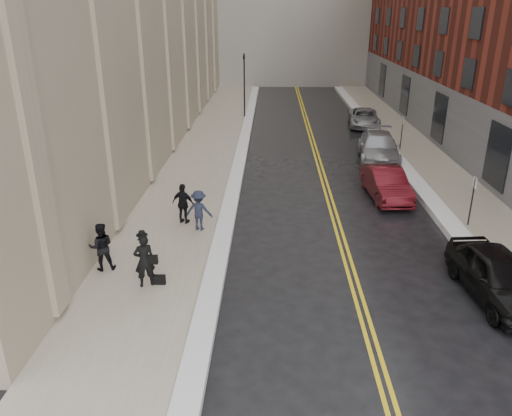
# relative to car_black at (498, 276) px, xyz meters

# --- Properties ---
(ground) EXTENTS (160.00, 160.00, 0.00)m
(ground) POSITION_rel_car_black_xyz_m (-6.80, -2.58, -0.78)
(ground) COLOR black
(ground) RESTS_ON ground
(sidewalk_left) EXTENTS (4.00, 64.00, 0.15)m
(sidewalk_left) POSITION_rel_car_black_xyz_m (-11.30, 13.42, -0.70)
(sidewalk_left) COLOR gray
(sidewalk_left) RESTS_ON ground
(sidewalk_right) EXTENTS (3.00, 64.00, 0.15)m
(sidewalk_right) POSITION_rel_car_black_xyz_m (2.20, 13.42, -0.70)
(sidewalk_right) COLOR gray
(sidewalk_right) RESTS_ON ground
(lane_stripe_a) EXTENTS (0.12, 64.00, 0.01)m
(lane_stripe_a) POSITION_rel_car_black_xyz_m (-4.42, 13.42, -0.77)
(lane_stripe_a) COLOR gold
(lane_stripe_a) RESTS_ON ground
(lane_stripe_b) EXTENTS (0.12, 64.00, 0.01)m
(lane_stripe_b) POSITION_rel_car_black_xyz_m (-4.18, 13.42, -0.77)
(lane_stripe_b) COLOR gold
(lane_stripe_b) RESTS_ON ground
(snow_ridge_left) EXTENTS (0.70, 60.80, 0.26)m
(snow_ridge_left) POSITION_rel_car_black_xyz_m (-9.00, 13.42, -0.65)
(snow_ridge_left) COLOR white
(snow_ridge_left) RESTS_ON ground
(snow_ridge_right) EXTENTS (0.85, 60.80, 0.30)m
(snow_ridge_right) POSITION_rel_car_black_xyz_m (0.35, 13.42, -0.63)
(snow_ridge_right) COLOR white
(snow_ridge_right) RESTS_ON ground
(traffic_signal) EXTENTS (0.18, 0.15, 5.20)m
(traffic_signal) POSITION_rel_car_black_xyz_m (-9.40, 27.42, 2.31)
(traffic_signal) COLOR black
(traffic_signal) RESTS_ON ground
(parking_sign_near) EXTENTS (0.06, 0.35, 2.23)m
(parking_sign_near) POSITION_rel_car_black_xyz_m (1.10, 5.42, 0.58)
(parking_sign_near) COLOR black
(parking_sign_near) RESTS_ON ground
(parking_sign_far) EXTENTS (0.06, 0.35, 2.23)m
(parking_sign_far) POSITION_rel_car_black_xyz_m (1.10, 17.42, 0.58)
(parking_sign_far) COLOR black
(parking_sign_far) RESTS_ON ground
(car_black) EXTENTS (2.22, 4.70, 1.55)m
(car_black) POSITION_rel_car_black_xyz_m (0.00, 0.00, 0.00)
(car_black) COLOR black
(car_black) RESTS_ON ground
(car_maroon) EXTENTS (1.87, 4.54, 1.46)m
(car_maroon) POSITION_rel_car_black_xyz_m (-1.60, 8.94, -0.05)
(car_maroon) COLOR #4F0E15
(car_maroon) RESTS_ON ground
(car_silver_near) EXTENTS (2.88, 5.79, 1.62)m
(car_silver_near) POSITION_rel_car_black_xyz_m (-0.72, 15.33, 0.03)
(car_silver_near) COLOR #95979B
(car_silver_near) RESTS_ON ground
(car_silver_far) EXTENTS (2.64, 4.98, 1.33)m
(car_silver_far) POSITION_rel_car_black_xyz_m (-0.00, 24.73, -0.11)
(car_silver_far) COLOR #96999E
(car_silver_far) RESTS_ON ground
(pedestrian_main) EXTENTS (0.78, 0.67, 1.80)m
(pedestrian_main) POSITION_rel_car_black_xyz_m (-11.15, 0.14, 0.28)
(pedestrian_main) COLOR black
(pedestrian_main) RESTS_ON sidewalk_left
(pedestrian_a) EXTENTS (0.99, 0.87, 1.71)m
(pedestrian_a) POSITION_rel_car_black_xyz_m (-12.88, 1.18, 0.23)
(pedestrian_a) COLOR black
(pedestrian_a) RESTS_ON sidewalk_left
(pedestrian_b) EXTENTS (1.15, 0.77, 1.67)m
(pedestrian_b) POSITION_rel_car_black_xyz_m (-10.02, 4.62, 0.21)
(pedestrian_b) COLOR #1B2032
(pedestrian_b) RESTS_ON sidewalk_left
(pedestrian_c) EXTENTS (1.09, 0.72, 1.72)m
(pedestrian_c) POSITION_rel_car_black_xyz_m (-10.76, 5.27, 0.23)
(pedestrian_c) COLOR black
(pedestrian_c) RESTS_ON sidewalk_left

